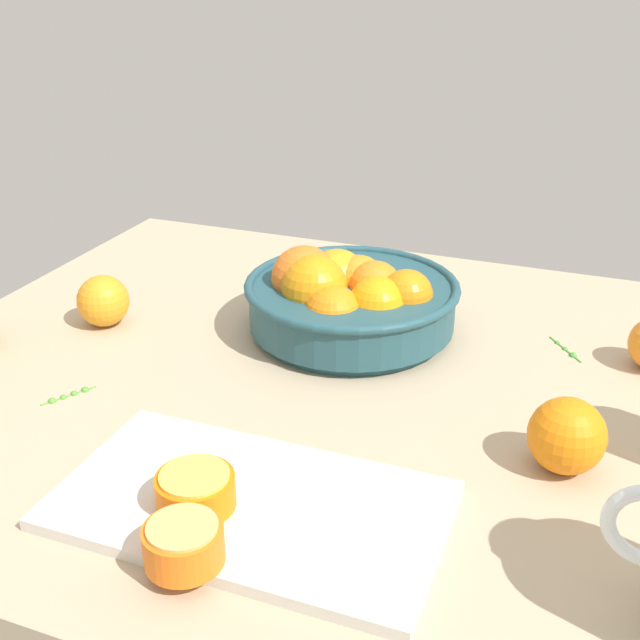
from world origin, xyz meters
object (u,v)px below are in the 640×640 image
object	(u,v)px
cutting_board	(248,505)
loose_orange_0	(567,436)
loose_orange_1	(103,301)
orange_half_1	(195,490)
fruit_bowl	(348,298)
orange_half_0	(184,544)

from	to	relation	value
cutting_board	loose_orange_0	size ratio (longest dim) A/B	4.65
cutting_board	loose_orange_0	xyz separation A→B (cm)	(26.20, 17.08, 3.21)
loose_orange_1	orange_half_1	bearing A→B (deg)	-44.79
orange_half_1	loose_orange_1	world-z (taller)	loose_orange_1
fruit_bowl	orange_half_1	size ratio (longest dim) A/B	3.93
cutting_board	loose_orange_0	bearing A→B (deg)	33.10
fruit_bowl	orange_half_0	bearing A→B (deg)	-87.14
cutting_board	loose_orange_1	world-z (taller)	loose_orange_1
cutting_board	loose_orange_0	world-z (taller)	loose_orange_0
cutting_board	orange_half_0	xyz separation A→B (cm)	(-1.39, -9.01, 2.38)
loose_orange_0	orange_half_0	bearing A→B (deg)	-136.61
orange_half_1	loose_orange_0	bearing A→B (deg)	32.78
orange_half_0	loose_orange_0	size ratio (longest dim) A/B	0.87
fruit_bowl	loose_orange_0	size ratio (longest dim) A/B	3.70
fruit_bowl	loose_orange_0	xyz separation A→B (cm)	(29.96, -21.28, -1.10)
cutting_board	loose_orange_1	distance (cm)	45.72
loose_orange_1	loose_orange_0	bearing A→B (deg)	-10.77
orange_half_1	orange_half_0	bearing A→B (deg)	-68.57
fruit_bowl	cutting_board	xyz separation A→B (cm)	(3.75, -38.37, -4.31)
cutting_board	orange_half_0	world-z (taller)	orange_half_0
fruit_bowl	orange_half_0	distance (cm)	47.47
loose_orange_1	cutting_board	bearing A→B (deg)	-39.14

